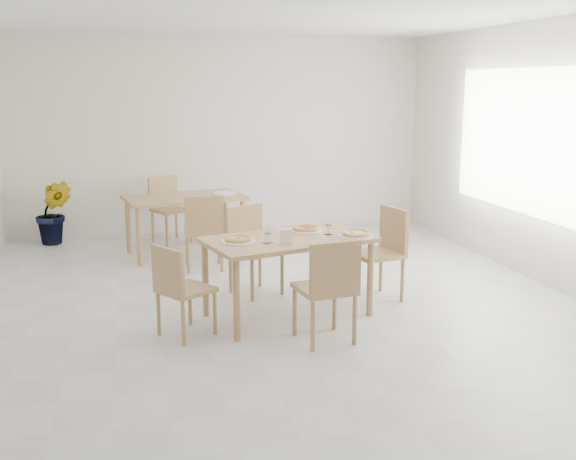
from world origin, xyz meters
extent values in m
plane|color=beige|center=(0.00, 0.00, 0.00)|extent=(7.00, 7.00, 0.00)
plane|color=white|center=(0.00, 0.00, 2.80)|extent=(7.00, 7.00, 0.00)
plane|color=silver|center=(0.00, 3.50, 1.40)|extent=(6.00, 0.00, 6.00)
plane|color=silver|center=(0.00, -3.50, 1.40)|extent=(6.00, 0.00, 6.00)
plane|color=silver|center=(3.00, 0.00, 1.40)|extent=(0.00, 7.00, 7.00)
cube|color=white|center=(2.98, 0.30, 1.50)|extent=(1.60, 0.02, 3.20)
cube|color=#A57654|center=(0.07, -0.40, 0.73)|extent=(1.66, 1.20, 0.04)
cylinder|color=#A57654|center=(-0.49, -0.91, 0.35)|extent=(0.06, 0.06, 0.71)
cylinder|color=#A57654|center=(0.82, -0.57, 0.35)|extent=(0.06, 0.06, 0.71)
cylinder|color=#A57654|center=(-0.68, -0.23, 0.35)|extent=(0.06, 0.06, 0.71)
cylinder|color=#A57654|center=(0.63, 0.12, 0.35)|extent=(0.06, 0.06, 0.71)
cube|color=tan|center=(0.22, -1.07, 0.45)|extent=(0.50, 0.50, 0.04)
cube|color=tan|center=(0.25, -1.26, 0.68)|extent=(0.44, 0.11, 0.42)
cylinder|color=tan|center=(0.38, -0.85, 0.22)|extent=(0.04, 0.04, 0.43)
cylinder|color=tan|center=(0.01, -0.91, 0.22)|extent=(0.04, 0.04, 0.43)
cylinder|color=tan|center=(0.44, -1.23, 0.22)|extent=(0.04, 0.04, 0.43)
cylinder|color=tan|center=(0.06, -1.28, 0.22)|extent=(0.04, 0.04, 0.43)
cube|color=tan|center=(-0.09, 0.34, 0.45)|extent=(0.59, 0.59, 0.04)
cube|color=tan|center=(-0.17, 0.52, 0.69)|extent=(0.42, 0.23, 0.42)
cylinder|color=tan|center=(-0.18, 0.09, 0.22)|extent=(0.04, 0.04, 0.43)
cylinder|color=tan|center=(0.16, 0.25, 0.22)|extent=(0.04, 0.04, 0.43)
cylinder|color=tan|center=(-0.34, 0.43, 0.22)|extent=(0.04, 0.04, 0.43)
cylinder|color=tan|center=(0.00, 0.60, 0.22)|extent=(0.04, 0.04, 0.43)
cube|color=tan|center=(-0.89, -0.68, 0.41)|extent=(0.55, 0.55, 0.04)
cube|color=tan|center=(-1.04, -0.78, 0.62)|extent=(0.25, 0.35, 0.38)
cylinder|color=tan|center=(-0.66, -0.73, 0.19)|extent=(0.03, 0.03, 0.39)
cylinder|color=tan|center=(-0.84, -0.44, 0.19)|extent=(0.03, 0.03, 0.39)
cylinder|color=tan|center=(-0.94, -0.92, 0.19)|extent=(0.03, 0.03, 0.39)
cylinder|color=tan|center=(-1.13, -0.63, 0.19)|extent=(0.03, 0.03, 0.39)
cube|color=tan|center=(1.04, -0.11, 0.47)|extent=(0.54, 0.54, 0.04)
cube|color=tan|center=(1.24, -0.07, 0.70)|extent=(0.13, 0.45, 0.43)
cylinder|color=tan|center=(0.81, 0.04, 0.22)|extent=(0.04, 0.04, 0.44)
cylinder|color=tan|center=(0.89, -0.34, 0.22)|extent=(0.04, 0.04, 0.44)
cylinder|color=tan|center=(1.19, 0.12, 0.22)|extent=(0.04, 0.04, 0.44)
cylinder|color=tan|center=(1.27, -0.27, 0.22)|extent=(0.04, 0.04, 0.44)
cylinder|color=white|center=(-0.40, -0.49, 0.76)|extent=(0.30, 0.30, 0.02)
cylinder|color=white|center=(0.68, -0.51, 0.76)|extent=(0.33, 0.33, 0.02)
cylinder|color=white|center=(0.29, -0.19, 0.76)|extent=(0.32, 0.32, 0.02)
cylinder|color=#F1C971|center=(-0.40, -0.49, 0.77)|extent=(0.27, 0.27, 0.01)
torus|color=#F1C971|center=(-0.40, -0.49, 0.78)|extent=(0.27, 0.27, 0.03)
cylinder|color=#C53E22|center=(-0.40, -0.49, 0.78)|extent=(0.20, 0.20, 0.01)
ellipsoid|color=#1B5D15|center=(-0.40, -0.49, 0.79)|extent=(0.05, 0.04, 0.01)
cylinder|color=#F1C971|center=(0.68, -0.51, 0.77)|extent=(0.33, 0.33, 0.01)
torus|color=#F1C971|center=(0.68, -0.51, 0.78)|extent=(0.34, 0.34, 0.03)
cylinder|color=white|center=(0.68, -0.51, 0.78)|extent=(0.26, 0.26, 0.01)
cylinder|color=#F1C971|center=(0.29, -0.19, 0.77)|extent=(0.32, 0.32, 0.01)
torus|color=#F1C971|center=(0.29, -0.19, 0.78)|extent=(0.33, 0.33, 0.03)
cylinder|color=#C53E22|center=(0.29, -0.19, 0.78)|extent=(0.25, 0.25, 0.01)
cylinder|color=white|center=(0.46, -0.36, 0.79)|extent=(0.07, 0.07, 0.09)
cylinder|color=white|center=(-0.16, -0.56, 0.79)|extent=(0.06, 0.06, 0.08)
cube|color=silver|center=(0.00, -0.62, 0.76)|extent=(0.12, 0.07, 0.01)
cube|color=white|center=(0.00, -0.62, 0.82)|extent=(0.11, 0.05, 0.11)
cube|color=silver|center=(-0.09, -0.59, 0.75)|extent=(0.04, 0.17, 0.01)
cube|color=silver|center=(-0.02, -0.10, 0.75)|extent=(0.03, 0.19, 0.01)
cube|color=tan|center=(-0.65, 2.16, 0.73)|extent=(1.56, 1.06, 0.04)
cylinder|color=tan|center=(-1.23, 1.71, 0.35)|extent=(0.06, 0.06, 0.71)
cylinder|color=tan|center=(0.05, 1.94, 0.35)|extent=(0.06, 0.06, 0.71)
cylinder|color=tan|center=(-1.35, 2.39, 0.35)|extent=(0.06, 0.06, 0.71)
cylinder|color=tan|center=(-0.07, 2.61, 0.35)|extent=(0.06, 0.06, 0.71)
cube|color=tan|center=(-0.50, 1.43, 0.45)|extent=(0.46, 0.46, 0.04)
cube|color=tan|center=(-0.51, 1.23, 0.68)|extent=(0.44, 0.06, 0.42)
cylinder|color=tan|center=(-0.30, 1.61, 0.22)|extent=(0.04, 0.04, 0.43)
cylinder|color=tan|center=(-0.68, 1.63, 0.22)|extent=(0.04, 0.04, 0.43)
cylinder|color=tan|center=(-0.32, 1.23, 0.22)|extent=(0.04, 0.04, 0.43)
cylinder|color=tan|center=(-0.70, 1.25, 0.22)|extent=(0.04, 0.04, 0.43)
cube|color=tan|center=(-0.78, 2.89, 0.45)|extent=(0.59, 0.59, 0.04)
cube|color=tan|center=(-0.87, 3.07, 0.68)|extent=(0.41, 0.24, 0.42)
cylinder|color=tan|center=(-0.86, 2.64, 0.21)|extent=(0.04, 0.04, 0.43)
cylinder|color=tan|center=(-0.52, 2.81, 0.21)|extent=(0.04, 0.04, 0.43)
cylinder|color=tan|center=(-1.03, 2.97, 0.21)|extent=(0.04, 0.04, 0.43)
cylinder|color=tan|center=(-0.69, 3.14, 0.21)|extent=(0.04, 0.04, 0.43)
cylinder|color=white|center=(-0.14, 2.22, 0.76)|extent=(0.29, 0.29, 0.02)
imported|color=#2F691F|center=(-2.32, 3.15, 0.44)|extent=(0.49, 0.40, 0.87)
camera|label=1|loc=(-1.33, -6.23, 2.12)|focal=42.00mm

